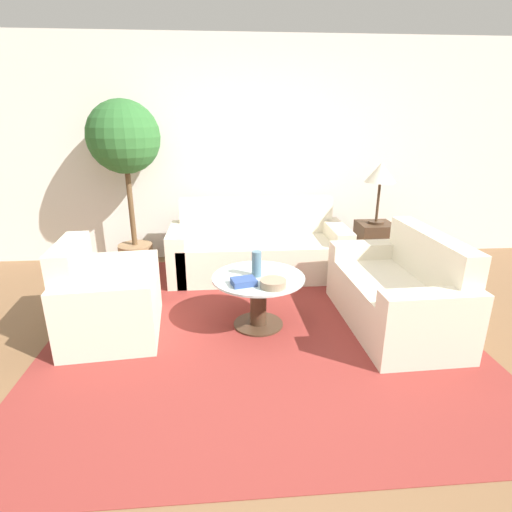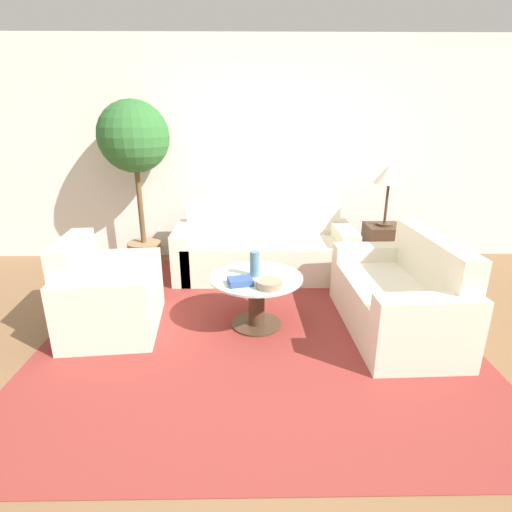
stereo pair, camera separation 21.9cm
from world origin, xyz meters
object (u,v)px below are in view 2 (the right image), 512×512
(coffee_table, at_px, (256,294))
(table_lamp, at_px, (390,176))
(book_stack, at_px, (240,281))
(sofa_main, at_px, (264,250))
(vase, at_px, (255,264))
(loveseat, at_px, (402,299))
(potted_plant, at_px, (135,147))
(bowl, at_px, (269,284))
(armchair, at_px, (106,298))

(coffee_table, relative_size, table_lamp, 1.16)
(table_lamp, height_order, book_stack, table_lamp)
(sofa_main, height_order, vase, sofa_main)
(loveseat, relative_size, potted_plant, 0.73)
(coffee_table, height_order, vase, vase)
(potted_plant, xyz_separation_m, bowl, (1.43, -1.77, -0.90))
(sofa_main, xyz_separation_m, armchair, (-1.37, -1.27, -0.00))
(bowl, distance_m, book_stack, 0.24)
(table_lamp, bearing_deg, sofa_main, 177.07)
(armchair, height_order, table_lamp, table_lamp)
(book_stack, bearing_deg, sofa_main, 66.84)
(loveseat, bearing_deg, book_stack, -87.95)
(vase, distance_m, bowl, 0.28)
(sofa_main, bearing_deg, book_stack, -99.44)
(armchair, bearing_deg, vase, -93.76)
(book_stack, bearing_deg, loveseat, -9.86)
(potted_plant, height_order, book_stack, potted_plant)
(potted_plant, relative_size, bowl, 9.16)
(armchair, relative_size, coffee_table, 1.23)
(loveseat, xyz_separation_m, coffee_table, (-1.22, 0.07, 0.02))
(sofa_main, relative_size, vase, 9.10)
(loveseat, relative_size, book_stack, 6.44)
(sofa_main, relative_size, bowl, 9.45)
(potted_plant, height_order, bowl, potted_plant)
(loveseat, relative_size, coffee_table, 1.80)
(loveseat, height_order, table_lamp, table_lamp)
(armchair, bearing_deg, bowl, -103.99)
(vase, relative_size, bowl, 1.04)
(table_lamp, xyz_separation_m, potted_plant, (-2.77, 0.36, 0.27))
(coffee_table, distance_m, table_lamp, 2.03)
(loveseat, distance_m, potted_plant, 3.22)
(sofa_main, distance_m, loveseat, 1.73)
(table_lamp, distance_m, book_stack, 2.16)
(loveseat, relative_size, bowl, 6.73)
(potted_plant, height_order, vase, potted_plant)
(potted_plant, relative_size, book_stack, 8.77)
(coffee_table, bearing_deg, sofa_main, 85.24)
(sofa_main, distance_m, coffee_table, 1.25)
(table_lamp, bearing_deg, vase, -141.18)
(armchair, height_order, loveseat, loveseat)
(armchair, xyz_separation_m, loveseat, (2.48, -0.05, 0.00))
(armchair, distance_m, coffee_table, 1.27)
(potted_plant, xyz_separation_m, book_stack, (1.21, -1.71, -0.91))
(table_lamp, height_order, bowl, table_lamp)
(loveseat, bearing_deg, armchair, -92.99)
(coffee_table, height_order, table_lamp, table_lamp)
(sofa_main, distance_m, potted_plant, 1.85)
(vase, bearing_deg, table_lamp, 38.82)
(coffee_table, bearing_deg, loveseat, -3.30)
(table_lamp, bearing_deg, book_stack, -139.38)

